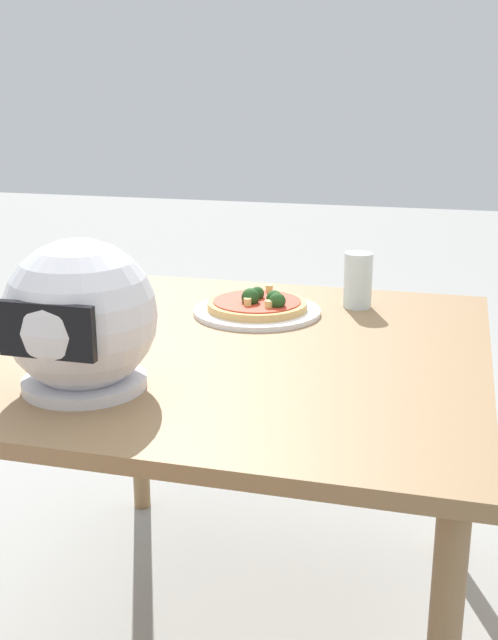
{
  "coord_description": "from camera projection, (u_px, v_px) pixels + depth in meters",
  "views": [
    {
      "loc": [
        -0.43,
        1.52,
        1.24
      ],
      "look_at": [
        0.01,
        -0.12,
        0.74
      ],
      "focal_mm": 44.21,
      "sensor_mm": 36.0,
      "label": 1
    }
  ],
  "objects": [
    {
      "name": "ground_plane",
      "position": [
        241.0,
        632.0,
        1.86
      ],
      "size": [
        14.0,
        14.0,
        0.0
      ],
      "primitive_type": "plane",
      "color": "#9E9E99"
    },
    {
      "name": "drinking_glass",
      "position": [
        358.0,
        280.0,
        1.93
      ],
      "size": [
        0.07,
        0.07,
        0.14
      ],
      "primitive_type": "cylinder",
      "color": "silver",
      "rests_on": "dining_table"
    },
    {
      "name": "motorcycle_helmet",
      "position": [
        80.0,
        318.0,
        1.39
      ],
      "size": [
        0.27,
        0.27,
        0.27
      ],
      "color": "silver",
      "rests_on": "dining_table"
    },
    {
      "name": "dining_table",
      "position": [
        240.0,
        379.0,
        1.68
      ],
      "size": [
        1.02,
        1.1,
        0.72
      ],
      "color": "olive",
      "rests_on": "ground"
    },
    {
      "name": "pizza_plate",
      "position": [
        257.0,
        311.0,
        1.89
      ],
      "size": [
        0.31,
        0.31,
        0.01
      ],
      "primitive_type": "cylinder",
      "color": "white",
      "rests_on": "dining_table"
    },
    {
      "name": "pizza",
      "position": [
        258.0,
        304.0,
        1.88
      ],
      "size": [
        0.24,
        0.24,
        0.06
      ],
      "color": "tan",
      "rests_on": "pizza_plate"
    }
  ]
}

